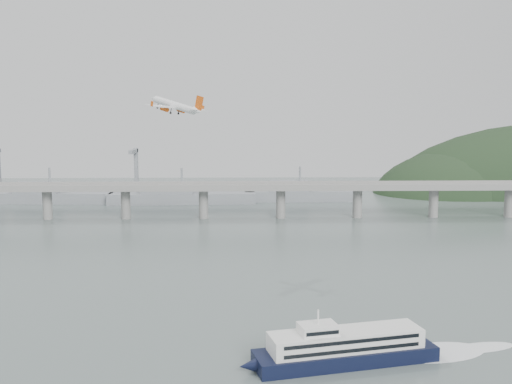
{
  "coord_description": "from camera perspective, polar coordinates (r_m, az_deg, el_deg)",
  "views": [
    {
      "loc": [
        -6.52,
        -182.82,
        67.07
      ],
      "look_at": [
        0.0,
        55.0,
        36.0
      ],
      "focal_mm": 42.0,
      "sensor_mm": 36.0,
      "label": 1
    }
  ],
  "objects": [
    {
      "name": "ground",
      "position": [
        194.85,
        0.45,
        -12.69
      ],
      "size": [
        900.0,
        900.0,
        0.0
      ],
      "primitive_type": "plane",
      "color": "#556260",
      "rests_on": "ground"
    },
    {
      "name": "bridge",
      "position": [
        386.04,
        -0.76,
        0.08
      ],
      "size": [
        800.0,
        22.0,
        23.9
      ],
      "color": "gray",
      "rests_on": "ground"
    },
    {
      "name": "distant_fleet",
      "position": [
        475.89,
        -19.78,
        -0.35
      ],
      "size": [
        453.0,
        60.9,
        40.0
      ],
      "color": "gray",
      "rests_on": "ground"
    },
    {
      "name": "ferry",
      "position": [
        169.17,
        8.53,
        -14.45
      ],
      "size": [
        81.71,
        27.88,
        15.59
      ],
      "rotation": [
        0.0,
        0.0,
        0.22
      ],
      "color": "black",
      "rests_on": "ground"
    },
    {
      "name": "airliner",
      "position": [
        256.72,
        -7.66,
        8.15
      ],
      "size": [
        26.71,
        25.36,
        9.47
      ],
      "rotation": [
        0.05,
        -0.22,
        2.41
      ],
      "color": "white",
      "rests_on": "ground"
    }
  ]
}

